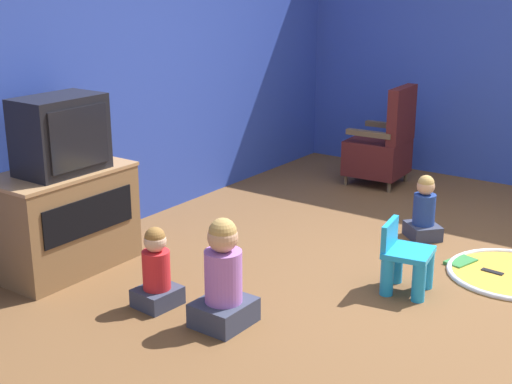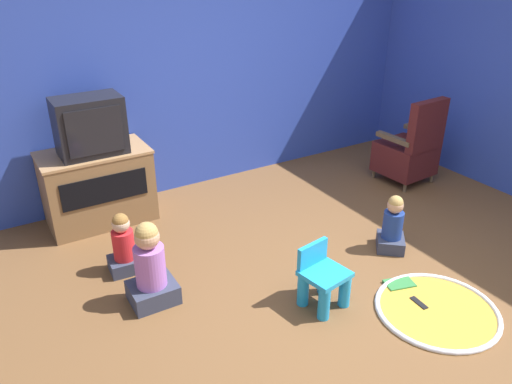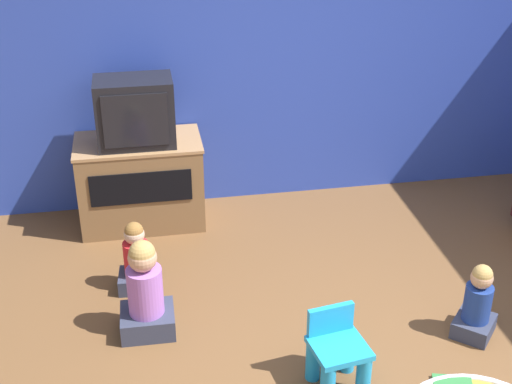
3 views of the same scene
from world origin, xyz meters
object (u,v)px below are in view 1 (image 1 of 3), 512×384
(remote_control, at_px, (492,272))
(tv_cabinet, at_px, (63,218))
(black_armchair, at_px, (382,147))
(child_watching_center, at_px, (223,279))
(yellow_kid_chair, at_px, (405,261))
(book, at_px, (461,262))
(child_watching_left, at_px, (424,211))
(child_watching_right, at_px, (156,272))
(television, at_px, (61,135))

(remote_control, bearing_deg, tv_cabinet, 38.01)
(black_armchair, xyz_separation_m, remote_control, (-1.53, -1.59, -0.36))
(child_watching_center, height_order, remote_control, child_watching_center)
(yellow_kid_chair, xyz_separation_m, remote_control, (0.60, -0.39, -0.19))
(black_armchair, height_order, book, black_armchair)
(yellow_kid_chair, xyz_separation_m, child_watching_left, (0.97, 0.28, 0.02))
(yellow_kid_chair, bearing_deg, black_armchair, 20.30)
(black_armchair, bearing_deg, yellow_kid_chair, 26.15)
(yellow_kid_chair, bearing_deg, child_watching_right, 123.98)
(child_watching_left, distance_m, book, 0.57)
(television, height_order, child_watching_left, television)
(black_armchair, bearing_deg, child_watching_left, 35.22)
(book, bearing_deg, child_watching_left, -111.23)
(black_armchair, relative_size, child_watching_right, 1.87)
(child_watching_right, distance_m, remote_control, 2.30)
(television, relative_size, child_watching_center, 0.87)
(child_watching_center, bearing_deg, yellow_kid_chair, -31.84)
(child_watching_center, xyz_separation_m, book, (1.70, -0.81, -0.27))
(tv_cabinet, bearing_deg, book, -53.14)
(child_watching_center, bearing_deg, book, -24.71)
(television, height_order, black_armchair, television)
(child_watching_right, bearing_deg, remote_control, -38.00)
(tv_cabinet, bearing_deg, child_watching_center, -90.91)
(black_armchair, xyz_separation_m, child_watching_right, (-3.22, -0.05, -0.14))
(child_watching_center, bearing_deg, tv_cabinet, 90.03)
(television, relative_size, child_watching_right, 1.11)
(black_armchair, relative_size, child_watching_center, 1.46)
(tv_cabinet, relative_size, child_watching_right, 1.88)
(child_watching_left, xyz_separation_m, book, (-0.32, -0.43, -0.21))
(tv_cabinet, height_order, child_watching_right, tv_cabinet)
(child_watching_right, bearing_deg, yellow_kid_chair, -42.38)
(tv_cabinet, relative_size, remote_control, 6.33)
(child_watching_left, bearing_deg, child_watching_center, 120.59)
(child_watching_left, bearing_deg, book, -175.44)
(child_watching_right, bearing_deg, child_watching_center, -80.22)
(tv_cabinet, relative_size, book, 3.85)
(child_watching_center, bearing_deg, child_watching_left, -9.93)
(yellow_kid_chair, bearing_deg, book, -21.58)
(yellow_kid_chair, relative_size, child_watching_right, 0.90)
(television, xyz_separation_m, yellow_kid_chair, (1.02, -2.04, -0.76))
(tv_cabinet, height_order, black_armchair, black_armchair)
(child_watching_right, height_order, remote_control, child_watching_right)
(yellow_kid_chair, bearing_deg, tv_cabinet, 106.79)
(tv_cabinet, xyz_separation_m, black_armchair, (3.15, -0.88, 0.00))
(tv_cabinet, distance_m, black_armchair, 3.27)
(tv_cabinet, distance_m, yellow_kid_chair, 2.33)
(tv_cabinet, distance_m, remote_control, 2.98)
(tv_cabinet, bearing_deg, remote_control, -56.75)
(yellow_kid_chair, height_order, child_watching_right, child_watching_right)
(child_watching_left, relative_size, remote_control, 3.32)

